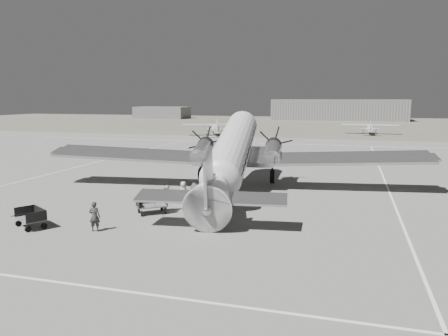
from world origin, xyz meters
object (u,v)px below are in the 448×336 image
at_px(light_plane_left, 215,129).
at_px(ramp_agent, 168,198).
at_px(ground_crew, 95,216).
at_px(dc3_airliner, 231,155).
at_px(baggage_cart_near, 152,205).
at_px(shed_secondary, 162,113).
at_px(hangar_main, 338,110).
at_px(passenger, 183,192).
at_px(light_plane_right, 370,129).
at_px(baggage_cart_far, 31,218).

bearing_deg(light_plane_left, ramp_agent, -98.21).
distance_m(light_plane_left, ground_crew, 60.30).
xyz_separation_m(dc3_airliner, baggage_cart_near, (-3.16, -7.10, -2.36)).
xyz_separation_m(shed_secondary, baggage_cart_near, (52.39, -118.66, -1.47)).
distance_m(hangar_main, ground_crew, 128.17).
height_order(baggage_cart_near, passenger, passenger).
distance_m(shed_secondary, ground_crew, 133.02).
height_order(shed_secondary, light_plane_right, shed_secondary).
bearing_deg(ramp_agent, light_plane_right, -15.87).
height_order(shed_secondary, dc3_airliner, dc3_airliner).
xyz_separation_m(shed_secondary, light_plane_left, (39.30, -63.69, -0.74)).
height_order(baggage_cart_near, ramp_agent, ramp_agent).
relative_size(baggage_cart_near, passenger, 1.25).
xyz_separation_m(dc3_airliner, passenger, (-2.24, -4.11, -2.14)).
relative_size(light_plane_left, light_plane_right, 1.12).
distance_m(baggage_cart_near, ramp_agent, 1.10).
bearing_deg(light_plane_right, passenger, -100.92).
relative_size(baggage_cart_far, ramp_agent, 1.14).
height_order(hangar_main, dc3_airliner, hangar_main).
distance_m(dc3_airliner, ramp_agent, 7.10).
bearing_deg(baggage_cart_near, light_plane_left, 64.99).
height_order(light_plane_right, passenger, light_plane_right).
relative_size(light_plane_right, baggage_cart_near, 5.75).
bearing_deg(light_plane_left, ground_crew, -101.27).
relative_size(shed_secondary, baggage_cart_far, 9.50).
bearing_deg(ramp_agent, light_plane_left, 10.90).
height_order(light_plane_right, ground_crew, light_plane_right).
distance_m(dc3_airliner, light_plane_right, 60.53).
relative_size(baggage_cart_far, ground_crew, 1.16).
bearing_deg(baggage_cart_near, dc3_airliner, 27.62).
relative_size(ground_crew, ramp_agent, 0.97).
height_order(dc3_airliner, baggage_cart_far, dc3_airliner).
xyz_separation_m(baggage_cart_far, passenger, (5.99, 7.58, 0.22)).
xyz_separation_m(shed_secondary, dc3_airliner, (55.55, -111.56, 0.89)).
xyz_separation_m(light_plane_right, ramp_agent, (-14.53, -65.63, -0.29)).
xyz_separation_m(hangar_main, dc3_airliner, (-4.45, -116.56, -0.41)).
height_order(dc3_airliner, passenger, dc3_airliner).
bearing_deg(light_plane_right, baggage_cart_far, -104.16).
height_order(dc3_airliner, light_plane_right, dc3_airliner).
distance_m(shed_secondary, passenger, 127.37).
relative_size(light_plane_right, ground_crew, 6.64).
bearing_deg(shed_secondary, dc3_airliner, -63.53).
xyz_separation_m(baggage_cart_far, ramp_agent, (5.80, 5.35, 0.30)).
bearing_deg(baggage_cart_far, dc3_airliner, 85.24).
relative_size(light_plane_right, passenger, 7.17).
bearing_deg(baggage_cart_far, light_plane_left, 128.07).
bearing_deg(ground_crew, passenger, -119.79).
height_order(shed_secondary, light_plane_left, shed_secondary).
bearing_deg(hangar_main, shed_secondary, -175.24).
xyz_separation_m(dc3_airliner, baggage_cart_far, (-8.23, -11.69, -2.36)).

